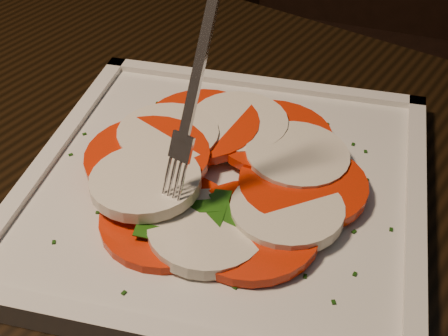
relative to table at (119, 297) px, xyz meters
The scene contains 5 objects.
table is the anchor object (origin of this frame).
chair 0.89m from the table, 98.02° to the left, with size 0.49×0.49×0.93m.
plate 0.14m from the table, 46.71° to the left, with size 0.32×0.32×0.01m, color silver.
caprese_salad 0.16m from the table, 46.71° to the left, with size 0.28×0.25×0.03m.
fork 0.23m from the table, 42.51° to the left, with size 0.03×0.07×0.15m, color white, non-canonical shape.
Camera 1 is at (0.07, -0.22, 1.10)m, focal length 50.00 mm.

